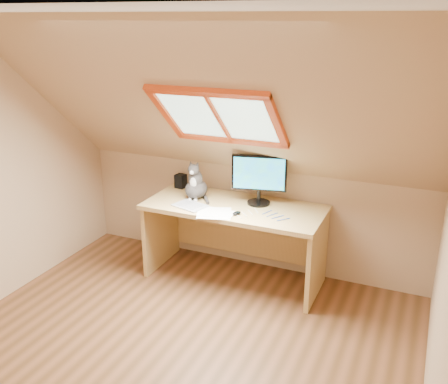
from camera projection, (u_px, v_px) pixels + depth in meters
The scene contains 10 objects.
ground at pixel (161, 365), 3.60m from camera, with size 3.50×3.50×0.00m, color brown.
room_shell at pixel (143, 180), 3.04m from camera, with size 3.52×3.52×2.41m.
desk at pixel (237, 226), 4.68m from camera, with size 1.64×0.72×0.75m.
monitor at pixel (259, 176), 4.49m from camera, with size 0.49×0.21×0.46m.
cat at pixel (196, 185), 4.68m from camera, with size 0.23×0.27×0.38m.
desk_speaker at pixel (181, 181), 4.99m from camera, with size 0.09×0.09×0.14m, color black.
graphics_tablet at pixel (190, 206), 4.52m from camera, with size 0.29×0.21×0.01m, color #B2B2B7.
mouse at pixel (237, 213), 4.33m from camera, with size 0.05×0.09×0.03m, color black.
papers at pixel (211, 213), 4.36m from camera, with size 0.35×0.30×0.01m.
cables at pixel (264, 215), 4.31m from camera, with size 0.51×0.26×0.01m.
Camera 1 is at (1.61, -2.54, 2.38)m, focal length 40.00 mm.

